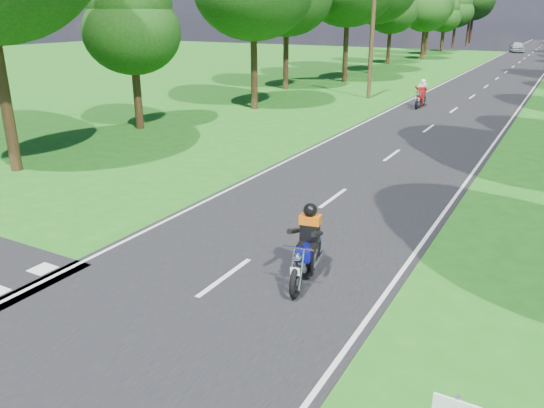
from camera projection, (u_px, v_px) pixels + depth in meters
The scene contains 7 objects.
ground at pixel (165, 322), 9.95m from camera, with size 160.00×160.00×0.00m, color #1D6316.
main_road at pixel (506, 72), 50.90m from camera, with size 7.00×140.00×0.02m, color black.
road_markings at pixel (502, 74), 49.42m from camera, with size 7.40×140.00×0.01m.
telegraph_pole at pixel (372, 35), 34.26m from camera, with size 1.20×0.26×8.00m.
rider_near_blue at pixel (307, 243), 11.25m from camera, with size 0.67×2.00×1.67m, color #0E109B, non-canonical shape.
rider_far_red at pixel (421, 93), 31.82m from camera, with size 0.67×2.01×1.67m, color #AF120D, non-canonical shape.
distant_car at pixel (517, 47), 75.44m from camera, with size 1.76×4.37×1.49m, color silver.
Camera 1 is at (5.97, -6.50, 5.49)m, focal length 35.00 mm.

